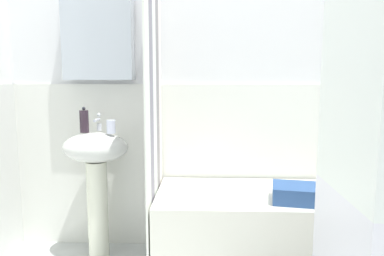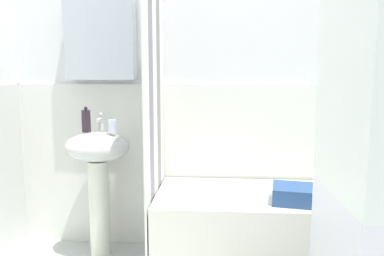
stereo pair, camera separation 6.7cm
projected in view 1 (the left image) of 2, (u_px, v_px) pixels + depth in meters
wall_back_tiled at (219, 92)px, 2.59m from camera, size 3.60×0.18×2.40m
sink at (96, 167)px, 2.46m from camera, size 0.44×0.34×0.88m
faucet at (98, 122)px, 2.50m from camera, size 0.03×0.12×0.12m
soap_dispenser at (84, 121)px, 2.43m from camera, size 0.06×0.06×0.17m
toothbrush_cup at (111, 127)px, 2.40m from camera, size 0.06×0.06×0.09m
bathtub at (271, 232)px, 2.33m from camera, size 1.46×0.66×0.52m
shower_curtain at (154, 117)px, 2.26m from camera, size 0.01×0.66×2.00m
shampoo_bottle at (358, 172)px, 2.50m from camera, size 0.04×0.04×0.17m
conditioner_bottle at (345, 173)px, 2.49m from camera, size 0.05×0.05×0.16m
towel_folded at (298, 193)px, 2.13m from camera, size 0.32×0.28×0.10m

